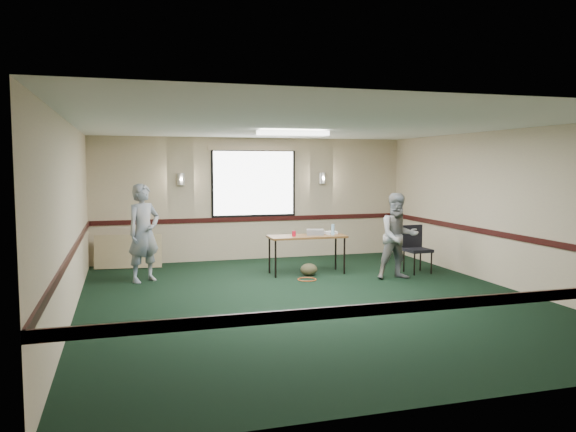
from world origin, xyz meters
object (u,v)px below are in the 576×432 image
object	(u,v)px
projector	(315,232)
person_right	(398,236)
person_left	(144,233)
conference_chair	(415,245)
folding_table	(307,238)

from	to	relation	value
projector	person_right	xyz separation A→B (m)	(1.28, -0.98, -0.01)
person_left	person_right	xyz separation A→B (m)	(4.50, -1.07, -0.09)
projector	person_left	bearing A→B (deg)	-165.12
conference_chair	person_left	xyz separation A→B (m)	(-5.13, 0.59, 0.34)
projector	person_left	world-z (taller)	person_left
person_right	projector	bearing A→B (deg)	146.70
projector	person_right	bearing A→B (deg)	-20.93
folding_table	person_left	size ratio (longest dim) A/B	0.85
person_left	person_right	distance (m)	4.63
folding_table	projector	xyz separation A→B (m)	(0.18, 0.04, 0.11)
conference_chair	person_right	bearing A→B (deg)	-145.83
projector	folding_table	bearing A→B (deg)	-151.22
projector	conference_chair	world-z (taller)	conference_chair
folding_table	conference_chair	size ratio (longest dim) A/B	1.63
conference_chair	person_right	world-z (taller)	person_right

